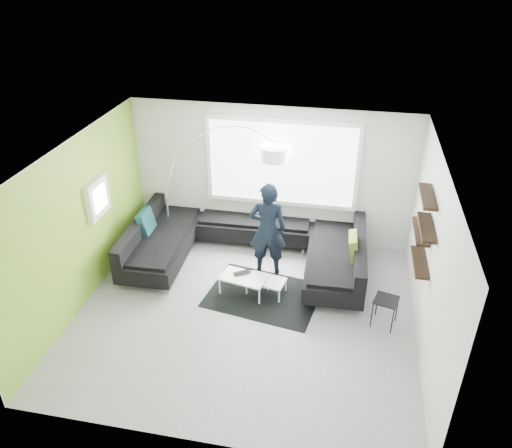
# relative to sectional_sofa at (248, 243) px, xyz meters

# --- Properties ---
(ground) EXTENTS (5.50, 5.50, 0.00)m
(ground) POSITION_rel_sectional_sofa_xyz_m (0.27, -1.54, -0.41)
(ground) COLOR gray
(ground) RESTS_ON ground
(room_shell) EXTENTS (5.54, 5.04, 2.82)m
(room_shell) POSITION_rel_sectional_sofa_xyz_m (0.31, -1.34, 1.40)
(room_shell) COLOR silver
(room_shell) RESTS_ON ground
(sectional_sofa) EXTENTS (4.41, 2.79, 0.94)m
(sectional_sofa) POSITION_rel_sectional_sofa_xyz_m (0.00, 0.00, 0.00)
(sectional_sofa) COLOR black
(sectional_sofa) RESTS_ON ground
(rug) EXTENTS (2.09, 1.66, 0.01)m
(rug) POSITION_rel_sectional_sofa_xyz_m (0.49, -1.01, -0.41)
(rug) COLOR black
(rug) RESTS_ON ground
(coffee_table) EXTENTS (1.11, 0.78, 0.33)m
(coffee_table) POSITION_rel_sectional_sofa_xyz_m (0.33, -0.96, -0.25)
(coffee_table) COLOR white
(coffee_table) RESTS_ON ground
(arc_lamp) EXTENTS (2.54, 1.52, 2.53)m
(arc_lamp) POSITION_rel_sectional_sofa_xyz_m (-1.62, 0.14, 0.85)
(arc_lamp) COLOR silver
(arc_lamp) RESTS_ON ground
(side_table) EXTENTS (0.45, 0.45, 0.50)m
(side_table) POSITION_rel_sectional_sofa_xyz_m (2.52, -1.37, -0.16)
(side_table) COLOR black
(side_table) RESTS_ON ground
(person) EXTENTS (0.77, 0.59, 1.82)m
(person) POSITION_rel_sectional_sofa_xyz_m (0.42, -0.28, 0.50)
(person) COLOR black
(person) RESTS_ON ground
(laptop) EXTENTS (0.48, 0.47, 0.02)m
(laptop) POSITION_rel_sectional_sofa_xyz_m (0.10, -0.93, -0.07)
(laptop) COLOR black
(laptop) RESTS_ON coffee_table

